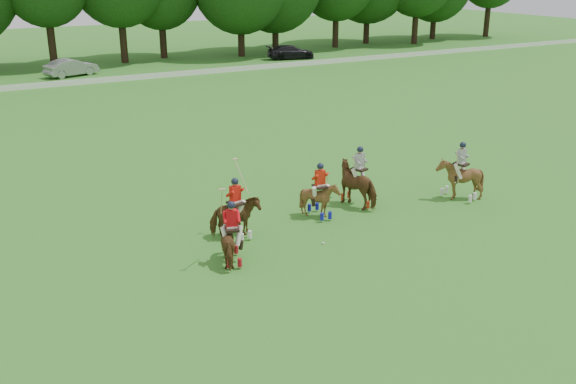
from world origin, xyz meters
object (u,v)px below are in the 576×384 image
car_right (291,52)px  polo_red_c (320,198)px  polo_stripe_a (359,184)px  polo_red_a (232,241)px  polo_red_b (236,217)px  polo_ball (323,243)px  car_mid (71,68)px  polo_stripe_b (460,178)px

car_right → polo_red_c: (-19.92, -37.94, 0.07)m
polo_stripe_a → polo_red_a: bearing=-160.1°
polo_red_b → polo_ball: (2.38, -2.04, -0.74)m
polo_red_c → car_mid: bearing=92.5°
polo_red_c → car_right: bearing=62.3°
car_mid → polo_red_a: (-2.91, -39.97, 0.01)m
polo_red_c → polo_stripe_a: size_ratio=0.89×
polo_stripe_a → polo_red_c: bearing=-169.9°
polo_red_a → polo_stripe_b: 10.68m
polo_stripe_b → polo_ball: (-7.30, -1.18, -0.84)m
car_right → polo_red_b: polo_red_b is taller
polo_red_a → polo_ball: (3.34, -0.22, -0.71)m
polo_stripe_a → polo_stripe_b: (4.01, -1.45, -0.00)m
car_mid → polo_ball: size_ratio=50.12×
polo_red_c → polo_ball: bearing=-118.6°
car_right → polo_stripe_b: 41.41m
car_mid → polo_ball: bearing=161.5°
polo_red_a → polo_ball: 3.42m
car_right → polo_ball: size_ratio=53.09×
car_mid → car_right: size_ratio=0.94×
polo_red_a → polo_stripe_b: bearing=5.1°
car_right → polo_stripe_b: (-13.85, -39.02, 0.20)m
car_right → polo_red_b: 44.82m
polo_red_a → polo_red_c: bearing=24.0°
car_right → polo_stripe_a: bearing=166.9°
polo_red_b → polo_red_c: (3.61, 0.21, -0.02)m
polo_stripe_b → polo_stripe_a: bearing=160.1°
car_mid → car_right: bearing=-109.1°
polo_red_c → polo_red_a: bearing=-156.0°
polo_red_b → polo_red_c: size_ratio=1.28×
polo_stripe_b → car_right: bearing=70.5°
car_mid → polo_red_c: polo_red_c is taller
polo_red_a → polo_stripe_a: polo_red_a is taller
car_mid → polo_stripe_a: bearing=166.5°
polo_red_a → polo_red_b: 2.06m
polo_red_b → polo_stripe_a: 5.70m
polo_red_b → polo_stripe_a: bearing=5.9°
car_mid → polo_red_b: 38.20m
polo_red_b → car_right: bearing=58.3°
car_right → polo_ball: (-21.15, -40.20, -0.65)m
polo_red_c → polo_stripe_a: 2.10m
car_right → polo_ball: 45.43m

